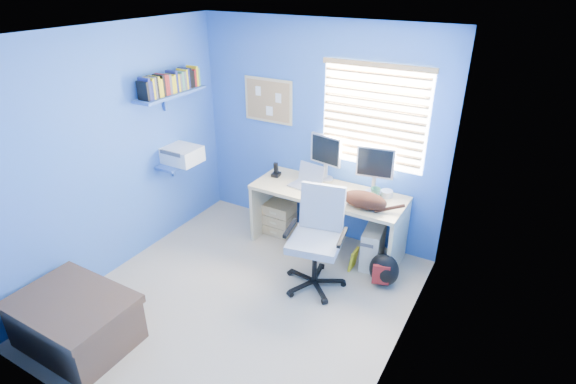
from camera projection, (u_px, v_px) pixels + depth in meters
The scene contains 23 objects.
floor at pixel (242, 300), 4.44m from camera, with size 3.00×3.20×0.00m, color tan.
ceiling at pixel (227, 35), 3.32m from camera, with size 3.00×3.20×0.00m, color white.
wall_back at pixel (318, 133), 5.13m from camera, with size 3.00×0.01×2.50m, color #3B66C4.
wall_front at pixel (76, 289), 2.64m from camera, with size 3.00×0.01×2.50m, color #3B66C4.
wall_left at pixel (115, 154), 4.55m from camera, with size 0.01×3.20×2.50m, color #3B66C4.
wall_right at pixel (406, 231), 3.22m from camera, with size 0.01×3.20×2.50m, color #3B66C4.
desk at pixel (327, 220), 5.11m from camera, with size 1.71×0.65×0.74m, color tan.
laptop at pixel (305, 177), 5.00m from camera, with size 0.33×0.26×0.22m, color silver.
monitor_left at pixel (326, 158), 5.10m from camera, with size 0.40×0.12×0.54m, color silver.
monitor_right at pixel (375, 171), 4.78m from camera, with size 0.40×0.12×0.54m, color silver.
phone at pixel (276, 169), 5.27m from camera, with size 0.09×0.11×0.17m, color black.
mug at pixel (375, 192), 4.81m from camera, with size 0.10×0.09×0.10m, color #408760.
cd_spindle at pixel (387, 194), 4.81m from camera, with size 0.13×0.13×0.07m, color silver.
cat at pixel (364, 200), 4.57m from camera, with size 0.47×0.25×0.17m, color black.
tower_pc at pixel (373, 246), 4.90m from camera, with size 0.19×0.44×0.45m, color beige.
drawer_boxes at pixel (279, 218), 5.50m from camera, with size 0.35×0.28×0.41m, color tan.
yellow_book at pixel (353, 259), 4.85m from camera, with size 0.03×0.17×0.24m, color yellow.
backpack at pixel (384, 270), 4.58m from camera, with size 0.31×0.23×0.36m, color black.
bed_corner at pixel (76, 321), 3.85m from camera, with size 0.95×0.68×0.46m, color brown.
office_chair at pixel (316, 251), 4.52m from camera, with size 0.71×0.71×1.04m.
window_blinds at pixel (373, 117), 4.68m from camera, with size 1.15×0.05×1.10m.
corkboard at pixel (268, 101), 5.26m from camera, with size 0.64×0.02×0.52m.
wall_shelves at pixel (175, 120), 4.98m from camera, with size 0.42×0.90×1.05m.
Camera 1 is at (2.13, -2.81, 2.94)m, focal length 28.00 mm.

